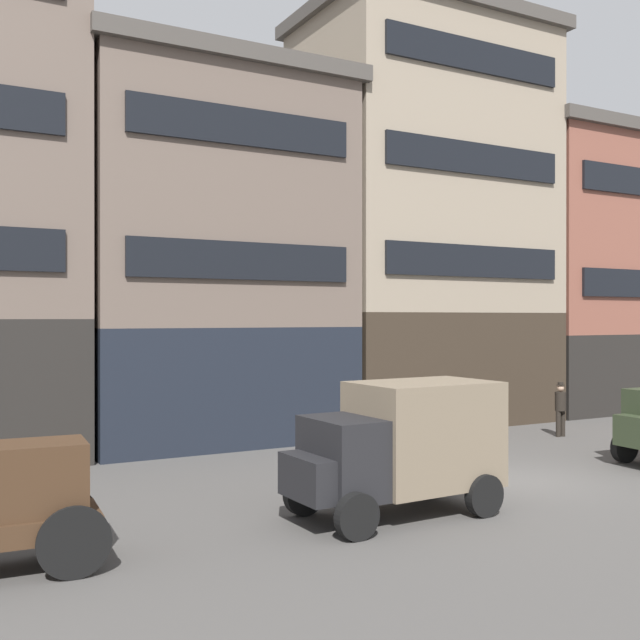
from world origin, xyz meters
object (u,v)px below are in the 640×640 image
(delivery_truck_far, at_px, (401,443))
(fire_hydrant_curbside, at_px, (385,435))
(cargo_wagon, at_px, (4,499))
(pedestrian_officer, at_px, (561,407))

(delivery_truck_far, distance_m, fire_hydrant_curbside, 7.25)
(cargo_wagon, xyz_separation_m, delivery_truck_far, (7.26, -0.14, 0.28))
(fire_hydrant_curbside, bearing_deg, delivery_truck_far, -121.21)
(cargo_wagon, xyz_separation_m, fire_hydrant_curbside, (10.98, 6.00, -0.72))
(delivery_truck_far, bearing_deg, pedestrian_officer, 28.01)
(pedestrian_officer, bearing_deg, cargo_wagon, -163.18)
(fire_hydrant_curbside, bearing_deg, cargo_wagon, -151.33)
(cargo_wagon, distance_m, delivery_truck_far, 7.26)
(delivery_truck_far, bearing_deg, cargo_wagon, 178.88)
(pedestrian_officer, bearing_deg, fire_hydrant_curbside, 173.50)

